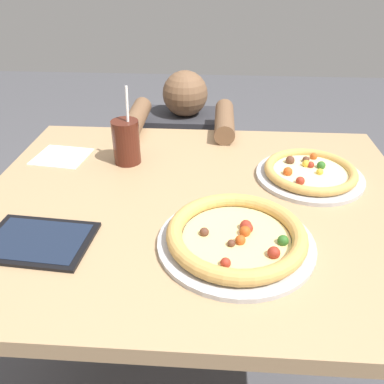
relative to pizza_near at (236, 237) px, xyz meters
name	(u,v)px	position (x,y,z in m)	size (l,w,h in m)	color
ground_plane	(196,372)	(-0.10, 0.19, -0.77)	(8.00, 8.00, 0.00)	#4C4C51
dining_table	(197,232)	(-0.10, 0.19, -0.13)	(1.17, 0.95, 0.75)	tan
pizza_near	(236,237)	(0.00, 0.00, 0.00)	(0.35, 0.35, 0.05)	#B7B7BC
pizza_far	(310,173)	(0.22, 0.32, 0.00)	(0.31, 0.31, 0.04)	#B7B7BC
drink_cup_colored	(126,142)	(-0.32, 0.39, 0.05)	(0.08, 0.08, 0.24)	#4C1E14
paper_napkin	(62,157)	(-0.54, 0.41, -0.02)	(0.16, 0.14, 0.00)	white
tablet	(38,241)	(-0.45, -0.02, -0.02)	(0.25, 0.19, 0.01)	black
diner_seated	(186,178)	(-0.19, 0.89, -0.36)	(0.39, 0.51, 0.90)	#333847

